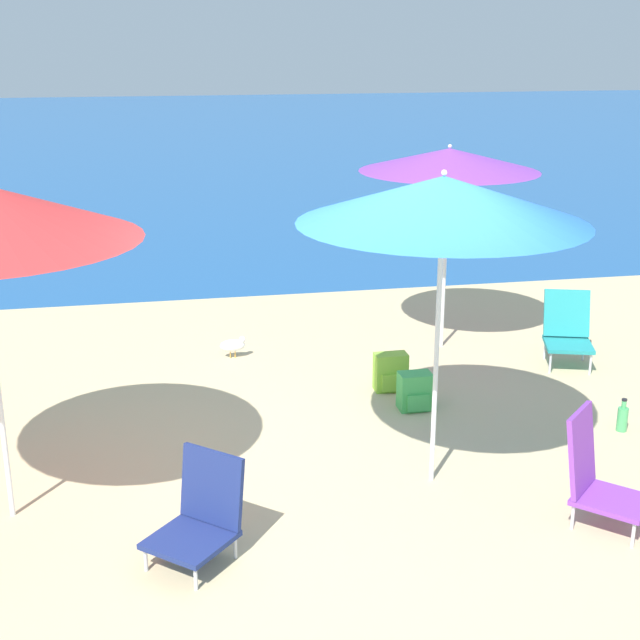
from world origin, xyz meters
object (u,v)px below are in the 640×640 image
object	(u,v)px
beach_umbrella_blue	(443,200)
water_bottle	(622,418)
beach_umbrella_purple	(449,160)
backpack_lime	(391,372)
beach_chair_purple	(596,474)
beach_chair_navy	(201,514)
backpack_green	(415,392)
seagull	(233,345)
beach_chair_teal	(567,330)

from	to	relation	value
beach_umbrella_blue	water_bottle	xyz separation A→B (m)	(1.86, 0.53, -2.02)
beach_umbrella_purple	backpack_lime	size ratio (longest dim) A/B	5.97
backpack_lime	beach_umbrella_blue	bearing A→B (deg)	-95.50
beach_umbrella_blue	backpack_lime	size ratio (longest dim) A/B	6.47
beach_chair_purple	beach_chair_navy	size ratio (longest dim) A/B	1.14
beach_chair_purple	backpack_lime	size ratio (longest dim) A/B	2.21
water_bottle	beach_umbrella_blue	bearing A→B (deg)	-164.03
beach_umbrella_purple	beach_umbrella_blue	bearing A→B (deg)	-109.87
backpack_green	seagull	size ratio (longest dim) A/B	1.26
beach_chair_teal	backpack_lime	size ratio (longest dim) A/B	2.02
beach_umbrella_purple	seagull	bearing A→B (deg)	178.34
water_bottle	backpack_green	bearing A→B (deg)	153.77
beach_umbrella_blue	water_bottle	distance (m)	2.79
backpack_lime	beach_umbrella_purple	bearing A→B (deg)	51.61
seagull	beach_chair_teal	bearing A→B (deg)	-13.56
beach_chair_navy	backpack_green	bearing A→B (deg)	86.85
beach_chair_teal	beach_chair_navy	world-z (taller)	beach_chair_teal
beach_umbrella_purple	water_bottle	xyz separation A→B (m)	(0.81, -2.36, -1.88)
beach_chair_navy	backpack_green	xyz separation A→B (m)	(2.03, 2.01, -0.14)
beach_chair_navy	backpack_lime	world-z (taller)	beach_chair_navy
beach_chair_teal	water_bottle	distance (m)	1.66
backpack_green	backpack_lime	bearing A→B (deg)	101.28
beach_umbrella_blue	beach_chair_navy	xyz separation A→B (m)	(-1.76, -0.70, -1.83)
backpack_lime	seagull	size ratio (longest dim) A/B	1.34
beach_chair_navy	beach_chair_teal	bearing A→B (deg)	78.37
beach_umbrella_blue	seagull	size ratio (longest dim) A/B	8.68
beach_umbrella_purple	backpack_lime	bearing A→B (deg)	-128.39
beach_chair_teal	seagull	bearing A→B (deg)	-176.24
beach_chair_teal	beach_chair_navy	size ratio (longest dim) A/B	1.04
beach_umbrella_purple	beach_chair_navy	distance (m)	4.86
beach_umbrella_blue	beach_chair_purple	xyz separation A→B (m)	(0.90, -0.79, -1.77)
beach_umbrella_purple	water_bottle	bearing A→B (deg)	-70.97
backpack_green	water_bottle	xyz separation A→B (m)	(1.59, -0.78, -0.05)
beach_umbrella_blue	water_bottle	size ratio (longest dim) A/B	8.02
beach_umbrella_purple	seagull	world-z (taller)	beach_umbrella_purple
beach_umbrella_purple	backpack_green	xyz separation A→B (m)	(-0.78, -1.57, -1.83)
beach_chair_teal	backpack_lime	world-z (taller)	beach_chair_teal
water_bottle	beach_chair_navy	bearing A→B (deg)	-161.23
beach_chair_purple	beach_chair_navy	bearing A→B (deg)	133.49
beach_umbrella_blue	beach_chair_purple	distance (m)	2.13
beach_chair_teal	beach_umbrella_blue	bearing A→B (deg)	-117.26
beach_chair_purple	seagull	world-z (taller)	beach_chair_purple
beach_chair_teal	beach_chair_purple	bearing A→B (deg)	-95.27
beach_chair_purple	seagull	distance (m)	4.30
beach_chair_teal	beach_chair_purple	xyz separation A→B (m)	(-1.23, -2.94, 0.01)
beach_chair_navy	water_bottle	xyz separation A→B (m)	(3.62, 1.23, -0.19)
beach_umbrella_blue	seagull	distance (m)	3.76
beach_umbrella_blue	seagull	xyz separation A→B (m)	(-1.20, 2.95, -1.99)
beach_umbrella_blue	beach_chair_teal	xyz separation A→B (m)	(2.12, 2.15, -1.77)
beach_chair_teal	water_bottle	size ratio (longest dim) A/B	2.50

